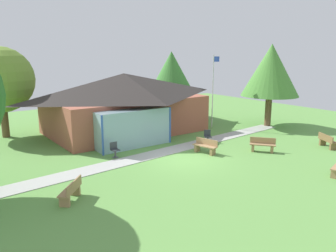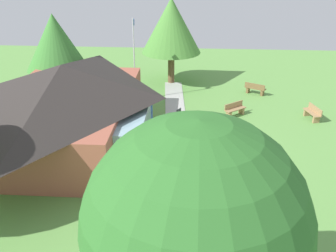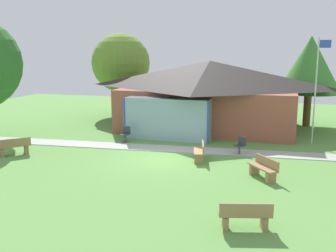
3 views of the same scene
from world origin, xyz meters
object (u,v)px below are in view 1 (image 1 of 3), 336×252
patio_chair_west (115,150)px  flagpole (213,88)px  pavilion (125,102)px  bench_mid_left (71,191)px  patio_chair_lawn_spare (208,137)px  bench_mid_right (263,145)px  bench_lawn_far_right (327,141)px  tree_behind_pavilion_right (171,73)px  tree_east_hedge (271,70)px  tree_behind_pavilion_left (0,80)px  bench_rear_near_path (205,147)px

patio_chair_west → flagpole: bearing=-165.3°
pavilion → bench_mid_left: bearing=-129.8°
patio_chair_west → patio_chair_lawn_spare: same height
patio_chair_west → bench_mid_right: bearing=151.8°
bench_lawn_far_right → patio_chair_lawn_spare: size_ratio=1.78×
flagpole → patio_chair_west: size_ratio=6.58×
pavilion → tree_behind_pavilion_right: 6.94m
bench_mid_right → tree_east_hedge: bearing=-92.9°
pavilion → patio_chair_west: 6.51m
tree_behind_pavilion_left → bench_rear_near_path: bearing=-52.3°
tree_behind_pavilion_left → tree_east_hedge: size_ratio=0.97×
patio_chair_west → patio_chair_lawn_spare: bearing=173.3°
pavilion → flagpole: flagpole is taller
flagpole → bench_mid_right: flagpole is taller
flagpole → bench_mid_right: size_ratio=3.91×
patio_chair_lawn_spare → pavilion: bearing=-33.0°
bench_lawn_far_right → patio_chair_west: size_ratio=1.78×
bench_mid_right → tree_behind_pavilion_left: size_ratio=0.23×
pavilion → bench_lawn_far_right: pavilion is taller
tree_behind_pavilion_left → bench_lawn_far_right: bearing=-43.6°
bench_lawn_far_right → patio_chair_lawn_spare: 7.42m
bench_mid_right → tree_east_hedge: size_ratio=0.22×
bench_rear_near_path → patio_chair_lawn_spare: size_ratio=1.81×
patio_chair_lawn_spare → tree_behind_pavilion_left: size_ratio=0.14×
flagpole → bench_lawn_far_right: flagpole is taller
bench_lawn_far_right → patio_chair_west: patio_chair_west is taller
patio_chair_lawn_spare → tree_east_hedge: bearing=-140.3°
bench_lawn_far_right → bench_mid_left: (-15.71, 1.98, 0.00)m
flagpole → patio_chair_lawn_spare: bearing=-137.1°
bench_rear_near_path → patio_chair_west: (-4.68, 2.45, 0.01)m
tree_behind_pavilion_right → flagpole: bearing=-89.0°
bench_mid_right → tree_behind_pavilion_right: bearing=-48.6°
tree_east_hedge → bench_lawn_far_right: bearing=-109.7°
patio_chair_west → bench_mid_left: bearing=45.9°
tree_behind_pavilion_right → tree_east_hedge: bearing=-61.5°
bench_rear_near_path → patio_chair_west: size_ratio=1.81×
patio_chair_west → patio_chair_lawn_spare: (6.36, -0.85, 0.00)m
bench_mid_left → pavilion: bearing=2.7°
flagpole → bench_rear_near_path: 7.62m
flagpole → bench_rear_near_path: bearing=-136.8°
bench_mid_left → tree_behind_pavilion_right: 18.56m
bench_mid_left → tree_east_hedge: bearing=-34.2°
pavilion → tree_east_hedge: size_ratio=1.81×
tree_behind_pavilion_right → bench_lawn_far_right: bearing=-82.4°
bench_mid_left → tree_east_hedge: tree_east_hedge is taller
bench_mid_right → bench_mid_left: size_ratio=1.03×
bench_lawn_far_right → bench_mid_left: 15.84m
pavilion → bench_mid_right: size_ratio=8.08×
bench_rear_near_path → bench_lawn_far_right: bearing=-130.9°
bench_mid_left → patio_chair_lawn_spare: bearing=-30.3°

